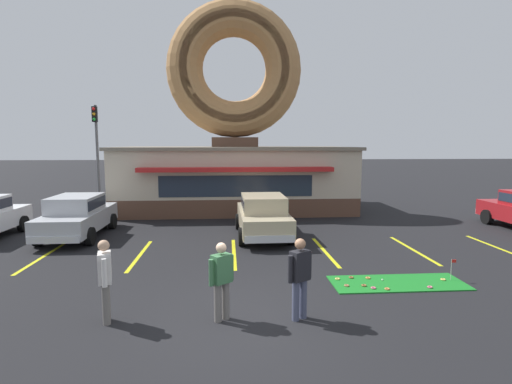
# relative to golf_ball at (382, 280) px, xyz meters

# --- Properties ---
(ground_plane) EXTENTS (160.00, 160.00, 0.00)m
(ground_plane) POSITION_rel_golf_ball_xyz_m (-3.63, -2.05, -0.05)
(ground_plane) COLOR black
(donut_shop_building) EXTENTS (12.30, 6.75, 10.96)m
(donut_shop_building) POSITION_rel_golf_ball_xyz_m (-3.57, 11.89, 3.69)
(donut_shop_building) COLOR brown
(donut_shop_building) RESTS_ON ground
(putting_mat) EXTENTS (3.39, 1.26, 0.03)m
(putting_mat) POSITION_rel_golf_ball_xyz_m (0.34, -0.16, -0.04)
(putting_mat) COLOR #197523
(putting_mat) RESTS_ON ground
(mini_donut_near_left) EXTENTS (0.13, 0.13, 0.04)m
(mini_donut_near_left) POSITION_rel_golf_ball_xyz_m (-1.13, 0.16, -0.00)
(mini_donut_near_left) COLOR #E5C666
(mini_donut_near_left) RESTS_ON putting_mat
(mini_donut_near_right) EXTENTS (0.13, 0.13, 0.04)m
(mini_donut_near_right) POSITION_rel_golf_ball_xyz_m (0.97, -0.59, -0.00)
(mini_donut_near_right) COLOR #D8667F
(mini_donut_near_right) RESTS_ON putting_mat
(mini_donut_mid_left) EXTENTS (0.13, 0.13, 0.04)m
(mini_donut_mid_left) POSITION_rel_golf_ball_xyz_m (-0.61, -0.36, -0.00)
(mini_donut_mid_left) COLOR brown
(mini_donut_mid_left) RESTS_ON putting_mat
(mini_donut_mid_centre) EXTENTS (0.13, 0.13, 0.04)m
(mini_donut_mid_centre) POSITION_rel_golf_ball_xyz_m (-1.04, -0.34, -0.00)
(mini_donut_mid_centre) COLOR #A5724C
(mini_donut_mid_centre) RESTS_ON putting_mat
(mini_donut_mid_right) EXTENTS (0.13, 0.13, 0.04)m
(mini_donut_mid_right) POSITION_rel_golf_ball_xyz_m (-0.32, 0.17, -0.00)
(mini_donut_mid_right) COLOR #D17F47
(mini_donut_mid_right) RESTS_ON putting_mat
(mini_donut_far_left) EXTENTS (0.13, 0.13, 0.04)m
(mini_donut_far_left) POSITION_rel_golf_ball_xyz_m (-0.74, 0.24, -0.00)
(mini_donut_far_left) COLOR brown
(mini_donut_far_left) RESTS_ON putting_mat
(mini_donut_far_centre) EXTENTS (0.13, 0.13, 0.04)m
(mini_donut_far_centre) POSITION_rel_golf_ball_xyz_m (-0.13, -0.63, -0.00)
(mini_donut_far_centre) COLOR #D17F47
(mini_donut_far_centre) RESTS_ON putting_mat
(mini_donut_far_right) EXTENTS (0.13, 0.13, 0.04)m
(mini_donut_far_right) POSITION_rel_golf_ball_xyz_m (1.58, -0.08, -0.00)
(mini_donut_far_right) COLOR #E5C666
(mini_donut_far_right) RESTS_ON putting_mat
(mini_donut_extra) EXTENTS (0.13, 0.13, 0.04)m
(mini_donut_extra) POSITION_rel_golf_ball_xyz_m (-0.44, -0.55, -0.00)
(mini_donut_extra) COLOR #D8667F
(mini_donut_extra) RESTS_ON putting_mat
(golf_ball) EXTENTS (0.04, 0.04, 0.04)m
(golf_ball) POSITION_rel_golf_ball_xyz_m (0.00, 0.00, 0.00)
(golf_ball) COLOR white
(golf_ball) RESTS_ON putting_mat
(putting_flag_pin) EXTENTS (0.13, 0.01, 0.55)m
(putting_flag_pin) POSITION_rel_golf_ball_xyz_m (1.82, -0.08, 0.39)
(putting_flag_pin) COLOR silver
(putting_flag_pin) RESTS_ON putting_mat
(car_champagne) EXTENTS (2.03, 4.59, 1.60)m
(car_champagne) POSITION_rel_golf_ball_xyz_m (-2.63, 5.23, 0.82)
(car_champagne) COLOR #BCAD89
(car_champagne) RESTS_ON ground
(car_silver) EXTENTS (1.98, 4.56, 1.60)m
(car_silver) POSITION_rel_golf_ball_xyz_m (-9.66, 5.64, 0.82)
(car_silver) COLOR #B2B5BA
(car_silver) RESTS_ON ground
(pedestrian_blue_sweater_man) EXTENTS (0.49, 0.42, 1.60)m
(pedestrian_blue_sweater_man) POSITION_rel_golf_ball_xyz_m (-4.10, -1.97, 0.83)
(pedestrian_blue_sweater_man) COLOR slate
(pedestrian_blue_sweater_man) RESTS_ON ground
(pedestrian_hooded_kid) EXTENTS (0.52, 0.40, 1.67)m
(pedestrian_hooded_kid) POSITION_rel_golf_ball_xyz_m (-2.53, -2.03, 0.88)
(pedestrian_hooded_kid) COLOR #474C66
(pedestrian_hooded_kid) RESTS_ON ground
(pedestrian_leather_jacket_man) EXTENTS (0.33, 0.58, 1.68)m
(pedestrian_leather_jacket_man) POSITION_rel_golf_ball_xyz_m (-6.39, -1.90, 0.88)
(pedestrian_leather_jacket_man) COLOR slate
(pedestrian_leather_jacket_man) RESTS_ON ground
(trash_bin) EXTENTS (0.57, 0.57, 0.97)m
(trash_bin) POSITION_rel_golf_ball_xyz_m (-9.96, 8.65, 0.45)
(trash_bin) COLOR #232833
(trash_bin) RESTS_ON ground
(traffic_light_pole) EXTENTS (0.28, 0.47, 5.80)m
(traffic_light_pole) POSITION_rel_golf_ball_xyz_m (-11.77, 14.92, 3.66)
(traffic_light_pole) COLOR #595B60
(traffic_light_pole) RESTS_ON ground
(parking_stripe_far_left) EXTENTS (0.12, 3.60, 0.01)m
(parking_stripe_far_left) POSITION_rel_golf_ball_xyz_m (-9.78, 2.95, -0.05)
(parking_stripe_far_left) COLOR yellow
(parking_stripe_far_left) RESTS_ON ground
(parking_stripe_left) EXTENTS (0.12, 3.60, 0.01)m
(parking_stripe_left) POSITION_rel_golf_ball_xyz_m (-6.78, 2.95, -0.05)
(parking_stripe_left) COLOR yellow
(parking_stripe_left) RESTS_ON ground
(parking_stripe_mid_left) EXTENTS (0.12, 3.60, 0.01)m
(parking_stripe_mid_left) POSITION_rel_golf_ball_xyz_m (-3.78, 2.95, -0.05)
(parking_stripe_mid_left) COLOR yellow
(parking_stripe_mid_left) RESTS_ON ground
(parking_stripe_centre) EXTENTS (0.12, 3.60, 0.01)m
(parking_stripe_centre) POSITION_rel_golf_ball_xyz_m (-0.78, 2.95, -0.05)
(parking_stripe_centre) COLOR yellow
(parking_stripe_centre) RESTS_ON ground
(parking_stripe_mid_right) EXTENTS (0.12, 3.60, 0.01)m
(parking_stripe_mid_right) POSITION_rel_golf_ball_xyz_m (2.22, 2.95, -0.05)
(parking_stripe_mid_right) COLOR yellow
(parking_stripe_mid_right) RESTS_ON ground
(parking_stripe_right) EXTENTS (0.12, 3.60, 0.01)m
(parking_stripe_right) POSITION_rel_golf_ball_xyz_m (5.22, 2.95, -0.05)
(parking_stripe_right) COLOR yellow
(parking_stripe_right) RESTS_ON ground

